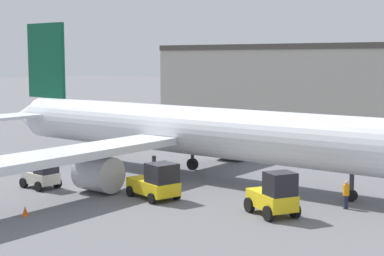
% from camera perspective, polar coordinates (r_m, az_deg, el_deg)
% --- Properties ---
extents(ground_plane, '(400.00, 400.00, 0.00)m').
position_cam_1_polar(ground_plane, '(42.95, -0.00, -4.78)').
color(ground_plane, slate).
extents(airplane, '(40.41, 37.65, 11.67)m').
position_cam_1_polar(airplane, '(43.04, -1.10, -0.23)').
color(airplane, silver).
rests_on(airplane, ground_plane).
extents(ground_crew_worker, '(0.36, 0.36, 1.64)m').
position_cam_1_polar(ground_crew_worker, '(34.94, 14.72, -6.20)').
color(ground_crew_worker, '#1E2338').
rests_on(ground_crew_worker, ground_plane).
extents(baggage_tug, '(3.91, 2.99, 2.31)m').
position_cam_1_polar(baggage_tug, '(36.18, -3.51, -5.27)').
color(baggage_tug, yellow).
rests_on(baggage_tug, ground_plane).
extents(belt_loader_truck, '(2.65, 2.05, 2.13)m').
position_cam_1_polar(belt_loader_truck, '(40.34, -14.35, -4.31)').
color(belt_loader_truck, beige).
rests_on(belt_loader_truck, ground_plane).
extents(pushback_tug, '(3.47, 3.20, 2.53)m').
position_cam_1_polar(pushback_tug, '(32.52, 7.99, -6.50)').
color(pushback_tug, yellow).
rests_on(pushback_tug, ground_plane).
extents(safety_cone_far, '(0.36, 0.36, 0.55)m').
position_cam_1_polar(safety_cone_far, '(33.71, -15.88, -7.75)').
color(safety_cone_far, '#EF590F').
rests_on(safety_cone_far, ground_plane).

